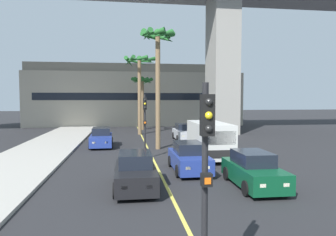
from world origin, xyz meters
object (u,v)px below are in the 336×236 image
(palm_tree_mid_median, at_px, (140,71))
(palm_tree_farthest_median, at_px, (142,89))
(car_queue_front, at_px, (101,138))
(traffic_light_median_near, at_px, (206,163))
(car_queue_second, at_px, (189,158))
(car_queue_fifth, at_px, (184,133))
(palm_tree_near_median, at_px, (158,51))
(car_queue_fourth, at_px, (135,172))
(car_queue_third, at_px, (253,171))
(traffic_light_median_far, at_px, (145,118))
(delivery_van, at_px, (209,139))

(palm_tree_mid_median, xyz_separation_m, palm_tree_farthest_median, (0.60, 5.49, -1.74))
(car_queue_front, distance_m, traffic_light_median_near, 20.69)
(car_queue_second, height_order, palm_tree_mid_median, palm_tree_mid_median)
(car_queue_fifth, xyz_separation_m, palm_tree_near_median, (-3.03, -4.98, 6.84))
(car_queue_second, xyz_separation_m, car_queue_fourth, (-2.99, -2.88, 0.00))
(car_queue_third, xyz_separation_m, palm_tree_mid_median, (-3.94, 21.40, 6.27))
(car_queue_front, relative_size, palm_tree_near_median, 0.45)
(car_queue_second, xyz_separation_m, palm_tree_farthest_median, (-1.11, 23.55, 4.54))
(traffic_light_median_far, bearing_deg, traffic_light_median_near, -89.35)
(traffic_light_median_near, height_order, palm_tree_mid_median, palm_tree_mid_median)
(car_queue_fifth, distance_m, palm_tree_near_median, 8.98)
(car_queue_fourth, bearing_deg, car_queue_third, -5.03)
(car_queue_third, relative_size, traffic_light_median_near, 0.98)
(palm_tree_mid_median, bearing_deg, delivery_van, -75.25)
(palm_tree_mid_median, bearing_deg, car_queue_second, -84.57)
(delivery_van, xyz_separation_m, palm_tree_farthest_median, (-3.24, 20.07, 3.97))
(traffic_light_median_far, relative_size, palm_tree_farthest_median, 0.62)
(car_queue_third, relative_size, palm_tree_farthest_median, 0.61)
(palm_tree_near_median, bearing_deg, traffic_light_median_near, -93.52)
(traffic_light_median_far, xyz_separation_m, palm_tree_mid_median, (0.40, 14.44, 4.28))
(palm_tree_near_median, relative_size, palm_tree_farthest_median, 1.37)
(car_queue_front, xyz_separation_m, car_queue_fifth, (7.52, 3.18, 0.00))
(car_queue_fifth, bearing_deg, traffic_light_median_near, -100.07)
(palm_tree_farthest_median, bearing_deg, delivery_van, -80.84)
(delivery_van, bearing_deg, car_queue_front, 140.82)
(traffic_light_median_near, distance_m, palm_tree_near_median, 19.18)
(delivery_van, distance_m, palm_tree_near_median, 8.13)
(traffic_light_median_near, bearing_deg, car_queue_front, 99.36)
(car_queue_front, bearing_deg, palm_tree_near_median, -21.79)
(palm_tree_near_median, relative_size, palm_tree_mid_median, 1.07)
(car_queue_third, height_order, car_queue_fifth, same)
(delivery_van, bearing_deg, traffic_light_median_near, -105.96)
(traffic_light_median_far, bearing_deg, car_queue_fifth, 64.49)
(car_queue_fourth, bearing_deg, palm_tree_near_median, 78.42)
(car_queue_front, relative_size, delivery_van, 0.79)
(car_queue_front, xyz_separation_m, palm_tree_mid_median, (3.59, 8.53, 6.27))
(palm_tree_farthest_median, bearing_deg, car_queue_second, -87.30)
(car_queue_front, relative_size, palm_tree_mid_median, 0.48)
(palm_tree_farthest_median, bearing_deg, car_queue_fifth, -72.92)
(car_queue_second, relative_size, palm_tree_near_median, 0.44)
(car_queue_third, height_order, delivery_van, delivery_van)
(car_queue_third, height_order, palm_tree_mid_median, palm_tree_mid_median)
(car_queue_second, distance_m, palm_tree_near_median, 10.36)
(car_queue_third, relative_size, delivery_van, 0.78)
(car_queue_fifth, relative_size, palm_tree_mid_median, 0.48)
(car_queue_second, height_order, traffic_light_median_near, traffic_light_median_near)
(traffic_light_median_near, relative_size, palm_tree_farthest_median, 0.62)
(car_queue_second, xyz_separation_m, palm_tree_mid_median, (-1.72, 18.06, 6.27))
(car_queue_second, bearing_deg, traffic_light_median_far, 120.29)
(car_queue_third, height_order, palm_tree_near_median, palm_tree_near_median)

